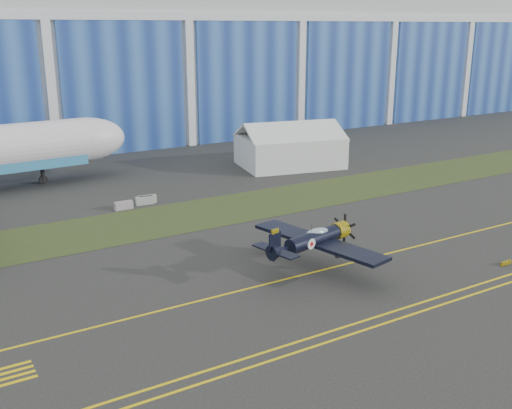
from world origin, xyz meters
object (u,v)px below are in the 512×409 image
warbird (314,239)px  tug (77,157)px  tent (290,144)px  shipping_container (6,162)px

warbird → tug: bearing=83.9°
warbird → tent: size_ratio=0.93×
warbird → tug: warbird is taller
shipping_container → tent: bearing=-31.6°
warbird → tent: bearing=46.6°
tug → warbird: bearing=-72.9°
tent → tug: tent is taller
tent → shipping_container: size_ratio=2.69×
warbird → shipping_container: size_ratio=2.50×
tent → warbird: bearing=-109.4°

